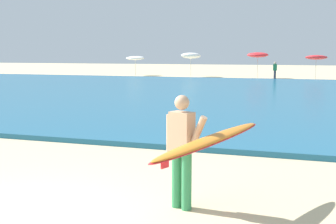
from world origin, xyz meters
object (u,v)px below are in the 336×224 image
beach_umbrella_3 (316,57)px  beachgoer_near_row_left (275,70)px  beach_umbrella_1 (191,56)px  surfer_with_board (196,144)px  beach_umbrella_0 (135,58)px  beach_umbrella_2 (258,55)px

beach_umbrella_3 → beachgoer_near_row_left: (-3.37, -1.19, -1.11)m
beach_umbrella_1 → surfer_with_board: bearing=-75.5°
beach_umbrella_1 → beachgoer_near_row_left: bearing=-19.5°
beach_umbrella_3 → beach_umbrella_0: bearing=172.7°
surfer_with_board → beach_umbrella_1: bearing=104.5°
beach_umbrella_0 → beach_umbrella_3: size_ratio=0.93×
beach_umbrella_0 → beachgoer_near_row_left: size_ratio=1.30×
beachgoer_near_row_left → beach_umbrella_0: bearing=166.5°
beach_umbrella_0 → beach_umbrella_3: bearing=-7.3°
beach_umbrella_0 → beach_umbrella_3: 17.88m
surfer_with_board → beachgoer_near_row_left: size_ratio=1.66×
beach_umbrella_2 → beachgoer_near_row_left: bearing=-54.3°
beach_umbrella_2 → beach_umbrella_3: (5.10, -1.22, -0.20)m
surfer_with_board → beach_umbrella_0: bearing=113.2°
beach_umbrella_2 → surfer_with_board: bearing=-86.0°
beach_umbrella_2 → beach_umbrella_3: size_ratio=1.10×
surfer_with_board → beach_umbrella_2: size_ratio=1.08×
beach_umbrella_2 → beach_umbrella_3: 5.25m
beach_umbrella_2 → beach_umbrella_3: beach_umbrella_2 is taller
beach_umbrella_1 → beachgoer_near_row_left: 8.86m
beach_umbrella_0 → beach_umbrella_2: (12.64, -1.04, 0.35)m
beach_umbrella_3 → surfer_with_board: bearing=-94.7°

